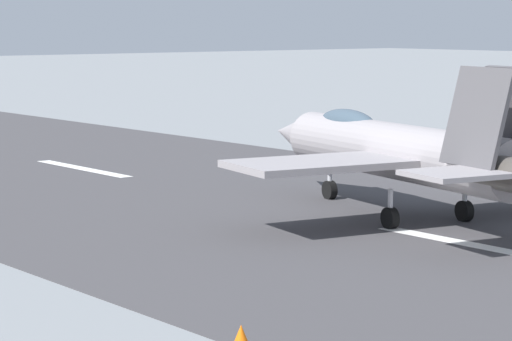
{
  "coord_description": "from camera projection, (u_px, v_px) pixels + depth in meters",
  "views": [
    {
      "loc": [
        -23.6,
        27.79,
        7.09
      ],
      "look_at": [
        5.53,
        4.35,
        2.2
      ],
      "focal_mm": 79.73,
      "sensor_mm": 36.0,
      "label": 1
    }
  ],
  "objects": [
    {
      "name": "crew_person",
      "position": [
        346.0,
        150.0,
        56.28
      ],
      "size": [
        0.66,
        0.42,
        1.65
      ],
      "color": "#1E2338",
      "rests_on": "ground"
    },
    {
      "name": "runway_strip",
      "position": [
        470.0,
        245.0,
        36.41
      ],
      "size": [
        240.0,
        26.0,
        0.02
      ],
      "color": "#3F3E41",
      "rests_on": "ground"
    },
    {
      "name": "marker_cone_near",
      "position": [
        241.0,
        337.0,
        24.76
      ],
      "size": [
        0.44,
        0.44,
        0.55
      ],
      "primitive_type": "cone",
      "color": "orange",
      "rests_on": "ground"
    },
    {
      "name": "fighter_jet",
      "position": [
        397.0,
        150.0,
        41.32
      ],
      "size": [
        17.45,
        14.38,
        5.69
      ],
      "color": "gray",
      "rests_on": "ground"
    },
    {
      "name": "ground_plane",
      "position": [
        469.0,
        245.0,
        36.43
      ],
      "size": [
        400.0,
        400.0,
        0.0
      ],
      "primitive_type": "plane",
      "color": "gray"
    }
  ]
}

